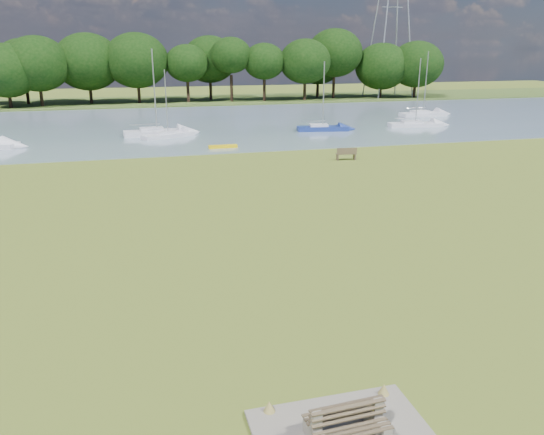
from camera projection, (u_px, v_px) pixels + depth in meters
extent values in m
plane|color=olive|center=(233.00, 242.00, 25.33)|extent=(220.00, 220.00, 0.00)
cube|color=gray|center=(167.00, 125.00, 63.98)|extent=(220.00, 40.00, 0.10)
cube|color=#4C6626|center=(154.00, 102.00, 91.58)|extent=(220.00, 20.00, 0.40)
cube|color=gray|center=(316.00, 422.00, 12.00)|extent=(0.24, 0.20, 0.57)
cube|color=gray|center=(376.00, 423.00, 12.57)|extent=(0.28, 1.09, 0.45)
cube|color=gray|center=(377.00, 408.00, 12.45)|extent=(0.24, 0.20, 0.57)
cube|color=brown|center=(354.00, 431.00, 11.97)|extent=(1.88, 0.50, 0.04)
cube|color=brown|center=(349.00, 412.00, 12.11)|extent=(1.86, 0.22, 0.45)
cube|color=brown|center=(341.00, 412.00, 12.58)|extent=(1.88, 0.50, 0.04)
cube|color=brown|center=(346.00, 408.00, 12.26)|extent=(1.86, 0.22, 0.45)
cube|color=brown|center=(337.00, 157.00, 43.77)|extent=(0.14, 0.51, 0.52)
cube|color=brown|center=(354.00, 157.00, 43.98)|extent=(0.14, 0.51, 0.52)
cube|color=brown|center=(346.00, 154.00, 43.79)|extent=(1.73, 0.69, 0.06)
cube|color=brown|center=(347.00, 151.00, 43.50)|extent=(1.68, 0.24, 0.51)
cube|color=yellow|center=(223.00, 146.00, 48.95)|extent=(2.65, 0.63, 0.26)
cylinder|color=#989DA9|center=(387.00, 6.00, 92.87)|extent=(0.24, 0.24, 31.53)
cylinder|color=#989DA9|center=(410.00, 6.00, 93.99)|extent=(0.24, 0.24, 31.53)
cylinder|color=#989DA9|center=(375.00, 8.00, 97.09)|extent=(0.24, 0.24, 31.53)
cylinder|color=#989DA9|center=(398.00, 8.00, 98.21)|extent=(0.24, 0.24, 31.53)
cylinder|color=black|center=(2.00, 93.00, 81.56)|extent=(0.53, 0.53, 4.06)
cylinder|color=black|center=(50.00, 91.00, 83.24)|extent=(0.53, 0.53, 4.36)
ellipsoid|color=black|center=(46.00, 56.00, 81.62)|extent=(8.51, 8.51, 7.23)
cylinder|color=black|center=(97.00, 94.00, 85.10)|extent=(0.53, 0.53, 3.44)
ellipsoid|color=black|center=(94.00, 66.00, 83.82)|extent=(9.57, 9.57, 8.13)
cylinder|color=black|center=(142.00, 92.00, 86.78)|extent=(0.53, 0.53, 3.75)
ellipsoid|color=black|center=(139.00, 63.00, 85.39)|extent=(7.44, 7.44, 6.33)
cylinder|color=black|center=(184.00, 90.00, 88.46)|extent=(0.53, 0.53, 4.06)
ellipsoid|color=black|center=(183.00, 59.00, 86.95)|extent=(8.51, 8.51, 7.23)
cylinder|color=black|center=(226.00, 88.00, 90.14)|extent=(0.53, 0.53, 4.36)
ellipsoid|color=black|center=(225.00, 55.00, 88.51)|extent=(9.57, 9.57, 8.13)
cylinder|color=black|center=(266.00, 90.00, 92.00)|extent=(0.53, 0.53, 3.44)
ellipsoid|color=black|center=(266.00, 65.00, 90.72)|extent=(7.44, 7.44, 6.33)
cylinder|color=black|center=(304.00, 89.00, 93.68)|extent=(0.53, 0.53, 3.75)
ellipsoid|color=black|center=(304.00, 62.00, 92.28)|extent=(8.51, 8.51, 7.23)
cylinder|color=black|center=(341.00, 87.00, 95.36)|extent=(0.53, 0.53, 4.06)
ellipsoid|color=black|center=(342.00, 58.00, 93.85)|extent=(9.57, 9.57, 8.13)
cylinder|color=black|center=(377.00, 85.00, 97.04)|extent=(0.53, 0.53, 4.36)
ellipsoid|color=black|center=(378.00, 55.00, 95.41)|extent=(7.44, 7.44, 6.33)
cylinder|color=black|center=(411.00, 87.00, 98.90)|extent=(0.53, 0.53, 3.44)
ellipsoid|color=black|center=(413.00, 64.00, 97.62)|extent=(8.51, 8.51, 7.23)
cube|color=silver|center=(157.00, 132.00, 56.01)|extent=(6.95, 2.36, 0.76)
cube|color=silver|center=(152.00, 128.00, 55.71)|extent=(2.49, 1.66, 0.49)
cylinder|color=#A5A8AD|center=(154.00, 90.00, 54.71)|extent=(0.13, 0.13, 8.23)
cube|color=silver|center=(415.00, 124.00, 62.24)|extent=(6.46, 2.74, 0.64)
cube|color=silver|center=(412.00, 121.00, 62.08)|extent=(2.39, 1.71, 0.41)
cylinder|color=#A5A8AD|center=(418.00, 91.00, 61.09)|extent=(0.11, 0.11, 7.30)
cube|color=silver|center=(423.00, 113.00, 71.94)|extent=(6.69, 2.21, 0.71)
cube|color=silver|center=(420.00, 110.00, 71.65)|extent=(2.39, 1.58, 0.46)
cylinder|color=#A5A8AD|center=(426.00, 82.00, 70.69)|extent=(0.12, 0.12, 7.92)
cube|color=navy|center=(323.00, 128.00, 59.05)|extent=(5.82, 2.43, 0.70)
cube|color=silver|center=(319.00, 124.00, 58.87)|extent=(2.14, 1.53, 0.45)
cylinder|color=#A5A8AD|center=(324.00, 94.00, 57.94)|extent=(0.12, 0.12, 6.95)
cube|color=silver|center=(168.00, 134.00, 54.71)|extent=(5.70, 3.73, 0.60)
cube|color=silver|center=(164.00, 131.00, 54.33)|extent=(2.28, 1.92, 0.39)
cylinder|color=#A5A8AD|center=(166.00, 102.00, 53.71)|extent=(0.10, 0.10, 6.35)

